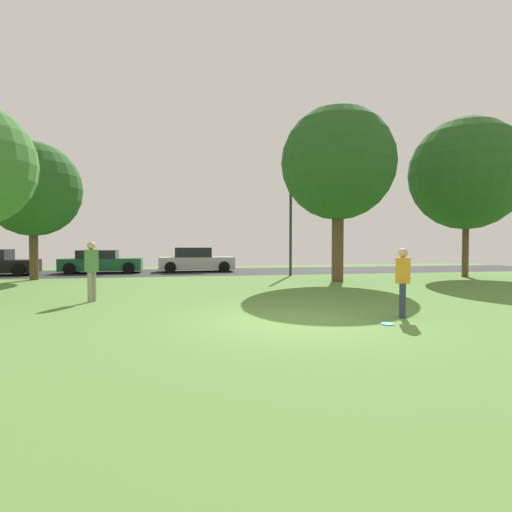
{
  "coord_description": "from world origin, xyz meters",
  "views": [
    {
      "loc": [
        -2.57,
        -8.62,
        1.72
      ],
      "look_at": [
        0.0,
        3.93,
        1.31
      ],
      "focal_mm": 29.18,
      "sensor_mm": 36.0,
      "label": 1
    }
  ],
  "objects_px": {
    "parked_car_silver": "(196,261)",
    "maple_tree_near": "(33,189)",
    "person_catcher": "(92,268)",
    "maple_tree_far": "(338,163)",
    "street_lamp_post": "(291,233)",
    "frisbee_disc": "(387,324)",
    "oak_tree_left": "(467,174)",
    "person_thrower": "(403,280)",
    "parked_car_green": "(101,262)"
  },
  "relations": [
    {
      "from": "maple_tree_near",
      "to": "parked_car_green",
      "type": "distance_m",
      "value": 5.9
    },
    {
      "from": "parked_car_silver",
      "to": "maple_tree_near",
      "type": "bearing_deg",
      "value": -152.21
    },
    {
      "from": "maple_tree_far",
      "to": "parked_car_silver",
      "type": "distance_m",
      "value": 10.6
    },
    {
      "from": "frisbee_disc",
      "to": "parked_car_silver",
      "type": "bearing_deg",
      "value": 100.01
    },
    {
      "from": "oak_tree_left",
      "to": "person_catcher",
      "type": "height_order",
      "value": "oak_tree_left"
    },
    {
      "from": "maple_tree_far",
      "to": "person_thrower",
      "type": "distance_m",
      "value": 10.0
    },
    {
      "from": "person_thrower",
      "to": "frisbee_disc",
      "type": "xyz_separation_m",
      "value": [
        -0.76,
        -0.69,
        -0.86
      ]
    },
    {
      "from": "maple_tree_near",
      "to": "person_thrower",
      "type": "xyz_separation_m",
      "value": [
        11.44,
        -12.29,
        -3.31
      ]
    },
    {
      "from": "maple_tree_far",
      "to": "oak_tree_left",
      "type": "bearing_deg",
      "value": 7.83
    },
    {
      "from": "parked_car_green",
      "to": "maple_tree_far",
      "type": "bearing_deg",
      "value": -34.21
    },
    {
      "from": "person_catcher",
      "to": "street_lamp_post",
      "type": "relative_size",
      "value": 0.39
    },
    {
      "from": "maple_tree_far",
      "to": "parked_car_green",
      "type": "height_order",
      "value": "maple_tree_far"
    },
    {
      "from": "maple_tree_near",
      "to": "frisbee_disc",
      "type": "relative_size",
      "value": 23.59
    },
    {
      "from": "parked_car_green",
      "to": "street_lamp_post",
      "type": "bearing_deg",
      "value": -22.63
    },
    {
      "from": "parked_car_green",
      "to": "parked_car_silver",
      "type": "distance_m",
      "value": 5.35
    },
    {
      "from": "oak_tree_left",
      "to": "person_thrower",
      "type": "xyz_separation_m",
      "value": [
        -9.34,
        -9.76,
        -4.3
      ]
    },
    {
      "from": "person_thrower",
      "to": "parked_car_silver",
      "type": "xyz_separation_m",
      "value": [
        -3.76,
        16.34,
        -0.22
      ]
    },
    {
      "from": "oak_tree_left",
      "to": "maple_tree_far",
      "type": "bearing_deg",
      "value": -172.17
    },
    {
      "from": "person_catcher",
      "to": "parked_car_green",
      "type": "distance_m",
      "value": 12.34
    },
    {
      "from": "oak_tree_left",
      "to": "parked_car_silver",
      "type": "height_order",
      "value": "oak_tree_left"
    },
    {
      "from": "maple_tree_far",
      "to": "maple_tree_near",
      "type": "distance_m",
      "value": 14.0
    },
    {
      "from": "person_thrower",
      "to": "parked_car_green",
      "type": "distance_m",
      "value": 18.74
    },
    {
      "from": "parked_car_green",
      "to": "person_thrower",
      "type": "bearing_deg",
      "value": -60.88
    },
    {
      "from": "parked_car_silver",
      "to": "person_catcher",
      "type": "bearing_deg",
      "value": -106.89
    },
    {
      "from": "parked_car_green",
      "to": "parked_car_silver",
      "type": "bearing_deg",
      "value": -0.31
    },
    {
      "from": "maple_tree_far",
      "to": "person_catcher",
      "type": "height_order",
      "value": "maple_tree_far"
    },
    {
      "from": "oak_tree_left",
      "to": "maple_tree_near",
      "type": "bearing_deg",
      "value": 173.06
    },
    {
      "from": "maple_tree_near",
      "to": "parked_car_green",
      "type": "bearing_deg",
      "value": 60.31
    },
    {
      "from": "maple_tree_far",
      "to": "street_lamp_post",
      "type": "distance_m",
      "value": 4.69
    },
    {
      "from": "person_catcher",
      "to": "frisbee_disc",
      "type": "height_order",
      "value": "person_catcher"
    },
    {
      "from": "frisbee_disc",
      "to": "parked_car_silver",
      "type": "height_order",
      "value": "parked_car_silver"
    },
    {
      "from": "person_catcher",
      "to": "parked_car_green",
      "type": "height_order",
      "value": "person_catcher"
    },
    {
      "from": "frisbee_disc",
      "to": "parked_car_green",
      "type": "bearing_deg",
      "value": 116.1
    },
    {
      "from": "maple_tree_far",
      "to": "parked_car_silver",
      "type": "xyz_separation_m",
      "value": [
        -5.83,
        7.58,
        -4.58
      ]
    },
    {
      "from": "frisbee_disc",
      "to": "maple_tree_far",
      "type": "bearing_deg",
      "value": 73.34
    },
    {
      "from": "frisbee_disc",
      "to": "street_lamp_post",
      "type": "distance_m",
      "value": 13.18
    },
    {
      "from": "frisbee_disc",
      "to": "parked_car_green",
      "type": "relative_size",
      "value": 0.06
    },
    {
      "from": "street_lamp_post",
      "to": "parked_car_silver",
      "type": "bearing_deg",
      "value": 138.36
    },
    {
      "from": "maple_tree_near",
      "to": "parked_car_silver",
      "type": "relative_size",
      "value": 1.45
    },
    {
      "from": "person_catcher",
      "to": "parked_car_silver",
      "type": "relative_size",
      "value": 0.4
    },
    {
      "from": "oak_tree_left",
      "to": "person_thrower",
      "type": "relative_size",
      "value": 5.0
    },
    {
      "from": "oak_tree_left",
      "to": "maple_tree_far",
      "type": "xyz_separation_m",
      "value": [
        -7.27,
        -1.0,
        0.06
      ]
    },
    {
      "from": "oak_tree_left",
      "to": "maple_tree_far",
      "type": "relative_size",
      "value": 1.03
    },
    {
      "from": "maple_tree_far",
      "to": "maple_tree_near",
      "type": "bearing_deg",
      "value": 165.36
    },
    {
      "from": "parked_car_green",
      "to": "street_lamp_post",
      "type": "xyz_separation_m",
      "value": [
        10.01,
        -4.17,
        1.64
      ]
    },
    {
      "from": "parked_car_green",
      "to": "parked_car_silver",
      "type": "relative_size",
      "value": 1.0
    },
    {
      "from": "person_catcher",
      "to": "street_lamp_post",
      "type": "height_order",
      "value": "street_lamp_post"
    },
    {
      "from": "person_catcher",
      "to": "parked_car_silver",
      "type": "distance_m",
      "value": 12.75
    },
    {
      "from": "parked_car_green",
      "to": "maple_tree_near",
      "type": "bearing_deg",
      "value": -119.69
    },
    {
      "from": "street_lamp_post",
      "to": "maple_tree_near",
      "type": "bearing_deg",
      "value": 179.54
    }
  ]
}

